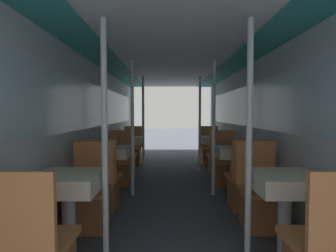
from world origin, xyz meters
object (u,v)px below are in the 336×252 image
Objects in this scene: chair_left_far_0 at (89,202)px; chair_right_far_2 at (209,153)px; support_pole_left_0 at (104,140)px; support_pole_right_1 at (213,128)px; dining_table_right_2 at (214,143)px; chair_left_near_2 at (124,163)px; dining_table_left_0 at (68,189)px; dining_table_right_0 at (285,189)px; dining_table_right_1 at (234,156)px; support_pole_right_0 at (249,140)px; support_pole_left_2 at (143,124)px; chair_left_far_1 at (119,169)px; chair_right_far_0 at (260,202)px; chair_left_far_2 at (132,153)px; chair_right_near_2 at (219,163)px; dining_table_left_1 at (111,156)px; dining_table_left_2 at (128,143)px; chair_left_near_1 at (102,188)px; chair_right_near_1 at (245,188)px; chair_right_far_1 at (225,169)px; support_pole_right_2 at (199,124)px.

chair_left_far_0 is 1.00× the size of chair_right_far_2.
support_pole_left_0 is 1.00× the size of support_pole_right_1.
dining_table_right_2 is (1.93, 2.97, 0.33)m from chair_left_far_0.
chair_left_near_2 is at bearing 143.64° from support_pole_right_1.
chair_left_near_2 is (-0.00, 2.97, -0.33)m from dining_table_left_0.
dining_table_right_0 is 1.79m from dining_table_right_1.
support_pole_right_0 is (1.60, -0.61, 0.77)m from chair_left_far_0.
dining_table_right_0 is (1.60, -3.59, -0.44)m from support_pole_left_2.
chair_left_far_1 is 2.06m from dining_table_right_1.
dining_table_right_2 is at bearing 90.00° from dining_table_right_1.
dining_table_right_1 is (1.93, 1.79, 0.00)m from dining_table_left_0.
dining_table_right_0 is 0.70m from chair_right_far_0.
chair_left_far_2 is 2.29m from chair_right_near_2.
dining_table_left_1 is 1.79m from dining_table_left_2.
chair_left_near_2 reaches higher than dining_table_right_1.
chair_left_far_2 is 4.56m from support_pole_right_0.
chair_left_near_1 reaches higher than dining_table_right_0.
chair_left_near_1 and chair_right_near_2 have the same top height.
chair_right_far_2 is (1.60, 0.61, -0.77)m from support_pole_left_2.
dining_table_right_0 is at bearing -90.00° from chair_right_near_2.
chair_right_far_0 is (1.93, 0.61, -0.33)m from dining_table_left_0.
chair_left_near_1 and chair_right_near_1 have the same top height.
chair_right_near_1 is 1.00× the size of chair_right_far_1.
support_pole_left_0 reaches higher than dining_table_left_1.
dining_table_left_2 is at bearing 90.00° from dining_table_left_1.
support_pole_left_0 reaches higher than dining_table_right_1.
dining_table_right_2 is at bearing 162.44° from chair_left_far_2.
dining_table_right_0 is at bearing 0.00° from support_pole_left_0.
support_pole_left_2 is at bearing 109.57° from support_pole_right_0.
dining_table_right_0 is 0.79× the size of chair_right_far_0.
support_pole_right_0 is at bearing -95.25° from dining_table_right_2.
chair_left_near_1 is 1.00× the size of chair_right_far_0.
chair_left_far_2 is at bearing -90.00° from chair_left_far_0.
chair_left_near_1 is at bearing 148.59° from dining_table_right_0.
chair_left_far_0 is at bearing 90.00° from chair_left_far_2.
support_pole_left_0 is at bearing -109.57° from support_pole_right_2.
dining_table_left_2 is 0.36× the size of support_pole_right_2.
support_pole_left_2 reaches higher than dining_table_right_1.
chair_right_far_1 reaches higher than dining_table_right_0.
dining_table_right_2 is at bearing 79.58° from support_pole_right_1.
support_pole_left_2 is (0.33, 2.41, 0.77)m from chair_left_near_1.
dining_table_left_0 is at bearing -148.59° from chair_right_near_1.
chair_right_far_0 reaches higher than dining_table_right_1.
chair_right_far_0 is at bearing -83.67° from support_pole_right_2.
dining_table_right_0 is at bearing -79.58° from support_pole_right_1.
chair_right_far_2 is (1.93, 4.20, -0.33)m from dining_table_left_0.
chair_right_far_0 is (1.93, -1.18, -0.33)m from dining_table_left_1.
support_pole_left_0 is at bearing 69.09° from chair_right_far_2.
dining_table_left_0 is 0.55m from support_pole_left_0.
chair_right_far_2 is at bearing -137.17° from chair_left_far_1.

